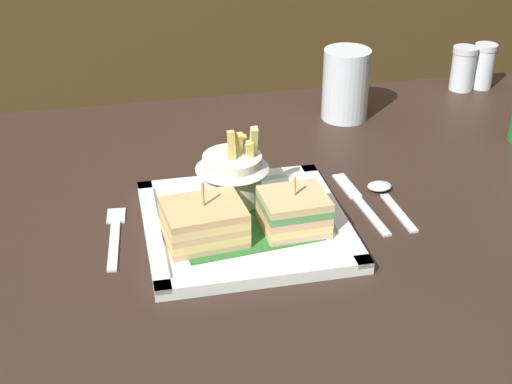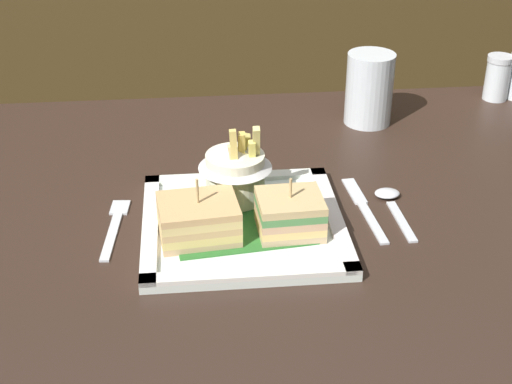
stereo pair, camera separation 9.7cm
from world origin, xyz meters
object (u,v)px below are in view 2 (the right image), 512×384
at_px(knife, 363,206).
at_px(spoon, 391,201).
at_px(square_plate, 243,225).
at_px(water_glass, 369,94).
at_px(sandwich_half_left, 199,219).
at_px(fork, 115,225).
at_px(salt_shaker, 497,80).
at_px(dining_table, 268,282).
at_px(fries_cup, 236,168).
at_px(sandwich_half_right, 290,214).

bearing_deg(knife, spoon, 8.30).
bearing_deg(spoon, knife, -171.70).
relative_size(square_plate, water_glass, 2.15).
xyz_separation_m(sandwich_half_left, fork, (-0.11, 0.05, -0.03)).
bearing_deg(fork, salt_shaker, 29.50).
xyz_separation_m(sandwich_half_left, water_glass, (0.29, 0.34, 0.02)).
bearing_deg(dining_table, fries_cup, 164.18).
xyz_separation_m(fries_cup, knife, (0.17, -0.02, -0.06)).
bearing_deg(square_plate, dining_table, 51.59).
relative_size(dining_table, knife, 6.70).
bearing_deg(dining_table, fork, -172.81).
height_order(sandwich_half_right, knife, sandwich_half_right).
height_order(dining_table, knife, knife).
relative_size(sandwich_half_left, fries_cup, 0.93).
bearing_deg(square_plate, salt_shaker, 38.85).
relative_size(sandwich_half_left, sandwich_half_right, 1.25).
height_order(dining_table, square_plate, square_plate).
xyz_separation_m(sandwich_half_left, fries_cup, (0.05, 0.09, 0.02)).
height_order(fork, spoon, spoon).
xyz_separation_m(fork, spoon, (0.37, 0.02, 0.00)).
relative_size(sandwich_half_left, fork, 0.72).
xyz_separation_m(dining_table, fork, (-0.21, -0.03, 0.13)).
bearing_deg(knife, water_glass, 76.06).
distance_m(square_plate, spoon, 0.21).
bearing_deg(dining_table, sandwich_half_right, -76.53).
bearing_deg(dining_table, square_plate, -128.41).
distance_m(dining_table, salt_shaker, 0.59).
relative_size(water_glass, spoon, 0.91).
distance_m(dining_table, fork, 0.24).
height_order(dining_table, sandwich_half_right, sandwich_half_right).
bearing_deg(salt_shaker, square_plate, -141.15).
height_order(sandwich_half_left, salt_shaker, sandwich_half_left).
relative_size(dining_table, square_plate, 4.49).
distance_m(dining_table, sandwich_half_right, 0.18).
xyz_separation_m(square_plate, spoon, (0.21, 0.04, -0.00)).
distance_m(sandwich_half_left, spoon, 0.28).
distance_m(square_plate, sandwich_half_right, 0.07).
distance_m(sandwich_half_left, fries_cup, 0.11).
bearing_deg(water_glass, salt_shaker, 17.15).
height_order(fries_cup, salt_shaker, fries_cup).
bearing_deg(sandwich_half_right, sandwich_half_left, 180.00).
height_order(fork, salt_shaker, salt_shaker).
bearing_deg(spoon, fork, -176.75).
bearing_deg(sandwich_half_left, square_plate, 24.98).
bearing_deg(dining_table, spoon, -1.58).
distance_m(knife, salt_shaker, 0.48).
bearing_deg(salt_shaker, fries_cup, -146.02).
distance_m(sandwich_half_right, fork, 0.23).
distance_m(fries_cup, salt_shaker, 0.60).
bearing_deg(fries_cup, spoon, -4.56).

